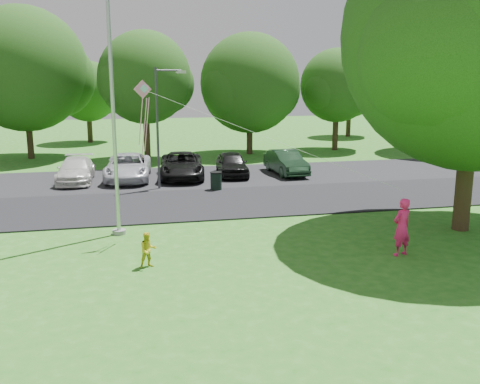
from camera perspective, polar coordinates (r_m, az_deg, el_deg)
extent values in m
plane|color=#286A1C|center=(15.91, 0.07, -8.81)|extent=(120.00, 120.00, 0.00)
cube|color=black|center=(24.38, -4.50, -1.25)|extent=(60.00, 6.00, 0.06)
cube|color=black|center=(30.69, -6.19, 1.53)|extent=(42.00, 7.00, 0.06)
cylinder|color=#B7BABF|center=(19.50, -13.46, 9.83)|extent=(0.14, 0.14, 10.00)
cylinder|color=gray|center=(20.29, -12.77, -4.17)|extent=(0.50, 0.50, 0.16)
cylinder|color=#3F3F44|center=(27.33, -8.79, 6.58)|extent=(0.12, 0.12, 6.14)
cylinder|color=#3F3F44|center=(27.53, -7.63, 12.74)|extent=(1.35, 0.64, 0.09)
cube|color=silver|center=(27.87, -6.30, 12.62)|extent=(0.51, 0.39, 0.14)
cylinder|color=black|center=(27.14, -2.57, 1.09)|extent=(0.57, 0.57, 0.92)
cylinder|color=black|center=(27.05, -2.58, 2.10)|extent=(0.61, 0.61, 0.05)
cylinder|color=#332316|center=(21.64, 22.81, 1.08)|extent=(0.62, 0.62, 3.75)
sphere|color=#193F11|center=(21.34, 24.02, 15.02)|extent=(9.62, 9.62, 9.62)
sphere|color=#193F11|center=(19.24, 21.28, 14.21)|extent=(5.77, 5.77, 5.77)
sphere|color=#193F11|center=(19.20, 19.91, 13.46)|extent=(5.00, 5.00, 5.00)
cylinder|color=#332316|center=(40.45, -21.53, 5.59)|extent=(0.44, 0.44, 3.19)
sphere|color=#193F11|center=(40.24, -22.05, 12.06)|extent=(8.50, 8.50, 8.50)
sphere|color=#193F11|center=(40.82, -19.08, 11.37)|extent=(5.53, 5.53, 5.53)
cylinder|color=#332316|center=(37.64, -9.91, 6.00)|extent=(0.44, 0.44, 3.43)
sphere|color=#193F11|center=(37.43, -10.13, 11.95)|extent=(6.27, 6.27, 6.27)
sphere|color=#193F11|center=(38.14, -7.99, 11.32)|extent=(4.07, 4.07, 4.07)
sphere|color=#193F11|center=(36.61, -12.06, 11.38)|extent=(3.76, 3.76, 3.76)
cylinder|color=#332316|center=(39.98, 1.03, 5.99)|extent=(0.44, 0.44, 2.66)
sphere|color=#193F11|center=(39.74, 1.06, 11.54)|extent=(7.27, 7.27, 7.27)
sphere|color=#193F11|center=(40.87, 3.08, 10.78)|extent=(4.72, 4.72, 4.72)
sphere|color=#193F11|center=(38.55, -0.77, 10.98)|extent=(4.36, 4.36, 4.36)
cylinder|color=#332316|center=(42.83, 10.14, 6.46)|extent=(0.44, 0.44, 3.02)
sphere|color=#193F11|center=(42.63, 10.31, 11.14)|extent=(5.67, 5.67, 5.67)
sphere|color=#193F11|center=(43.66, 11.58, 10.55)|extent=(3.68, 3.68, 3.68)
sphere|color=#193F11|center=(41.56, 9.21, 10.76)|extent=(3.40, 3.40, 3.40)
cylinder|color=#332316|center=(44.69, 22.02, 6.26)|extent=(0.44, 0.44, 3.42)
sphere|color=#193F11|center=(44.51, 22.52, 12.38)|extent=(8.77, 8.77, 8.77)
sphere|color=#193F11|center=(46.36, 23.88, 11.41)|extent=(5.70, 5.70, 5.70)
sphere|color=#193F11|center=(42.62, 21.34, 11.93)|extent=(5.26, 5.26, 5.26)
cylinder|color=#332316|center=(48.77, -15.74, 6.64)|extent=(0.44, 0.44, 2.60)
sphere|color=#193F11|center=(48.59, -15.95, 10.30)|extent=(5.20, 5.20, 5.20)
sphere|color=#193F11|center=(49.06, -14.51, 9.94)|extent=(3.38, 3.38, 3.38)
sphere|color=#193F11|center=(48.02, -17.23, 9.89)|extent=(3.12, 3.12, 3.12)
cylinder|color=#332316|center=(52.65, 11.50, 7.24)|extent=(0.44, 0.44, 2.60)
sphere|color=#193F11|center=(52.48, 11.65, 10.63)|extent=(5.20, 5.20, 5.20)
sphere|color=#193F11|center=(53.44, 12.56, 10.20)|extent=(3.38, 3.38, 3.38)
sphere|color=#193F11|center=(51.48, 10.85, 10.35)|extent=(3.12, 3.12, 3.12)
imported|color=silver|center=(30.39, -17.12, 2.25)|extent=(1.95, 4.53, 1.30)
imported|color=silver|center=(30.31, -11.86, 2.64)|extent=(2.81, 5.34, 1.43)
imported|color=black|center=(30.38, -6.24, 2.85)|extent=(2.84, 5.34, 1.43)
imported|color=black|center=(30.90, -0.87, 3.02)|extent=(1.89, 4.11, 1.37)
imported|color=black|center=(31.51, 4.93, 3.18)|extent=(1.70, 4.30, 1.39)
imported|color=#FF2171|center=(18.04, 16.87, -3.60)|extent=(0.80, 0.65, 1.90)
imported|color=gold|center=(16.55, -9.78, -6.11)|extent=(0.62, 0.53, 1.11)
cube|color=pink|center=(18.67, -10.35, 10.73)|extent=(0.61, 0.20, 0.62)
cube|color=#8CC6E5|center=(18.64, -10.19, 10.80)|extent=(0.29, 0.11, 0.30)
cylinder|color=white|center=(17.62, 3.16, 5.73)|extent=(7.95, 3.58, 3.14)
cylinder|color=pink|center=(18.72, -10.53, 7.41)|extent=(0.20, 0.26, 1.64)
cylinder|color=pink|center=(18.79, -9.91, 7.06)|extent=(0.23, 0.43, 1.88)
cylinder|color=pink|center=(18.67, -10.18, 6.61)|extent=(0.25, 0.63, 2.10)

